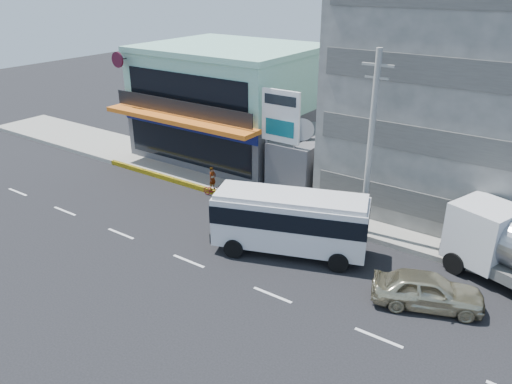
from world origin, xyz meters
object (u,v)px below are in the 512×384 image
shop_building (230,105)px  motorcycle_rider (213,187)px  billboard (281,122)px  utility_pole_near (370,146)px  sedan (428,290)px  minibus (290,219)px  concrete_building (494,93)px  satellite_dish (302,138)px

shop_building → motorcycle_rider: bearing=-60.8°
shop_building → billboard: 8.92m
utility_pole_near → sedan: size_ratio=2.15×
sedan → minibus: bearing=64.8°
concrete_building → utility_pole_near: concrete_building is taller
shop_building → satellite_dish: bearing=-20.2°
shop_building → utility_pole_near: bearing=-25.1°
minibus → concrete_building: bearing=60.8°
concrete_building → shop_building: bearing=-176.6°
concrete_building → sedan: concrete_building is taller
concrete_building → utility_pole_near: bearing=-117.8°
satellite_dish → utility_pole_near: (6.00, -3.60, 1.57)m
satellite_dish → motorcycle_rider: bearing=-133.6°
shop_building → motorcycle_rider: (4.00, -7.15, -3.33)m
utility_pole_near → minibus: size_ratio=1.24×
billboard → utility_pole_near: size_ratio=0.69×
minibus → satellite_dish: bearing=116.4°
minibus → utility_pole_near: bearing=57.9°
shop_building → billboard: bearing=-32.3°
sedan → concrete_building: bearing=-17.1°
shop_building → satellite_dish: (8.00, -2.95, -0.42)m
satellite_dish → concrete_building: bearing=21.8°
billboard → utility_pole_near: bearing=-15.5°
shop_building → sedan: size_ratio=2.66×
shop_building → concrete_building: (18.00, 1.05, 3.00)m
utility_pole_near → shop_building: bearing=154.9°
sedan → satellite_dish: bearing=32.9°
billboard → motorcycle_rider: 6.02m
shop_building → billboard: (7.50, -4.75, 0.93)m
satellite_dish → sedan: (10.85, -7.85, -2.78)m
motorcycle_rider → shop_building: bearing=119.2°
shop_building → concrete_building: concrete_building is taller
satellite_dish → utility_pole_near: 7.17m
concrete_building → billboard: concrete_building is taller
motorcycle_rider → utility_pole_near: bearing=3.4°
concrete_building → billboard: bearing=-151.1°
motorcycle_rider → billboard: bearing=34.4°
shop_building → utility_pole_near: utility_pole_near is taller
utility_pole_near → motorcycle_rider: utility_pole_near is taller
sedan → shop_building: bearing=39.0°
minibus → motorcycle_rider: bearing=157.6°
satellite_dish → utility_pole_near: bearing=-31.0°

